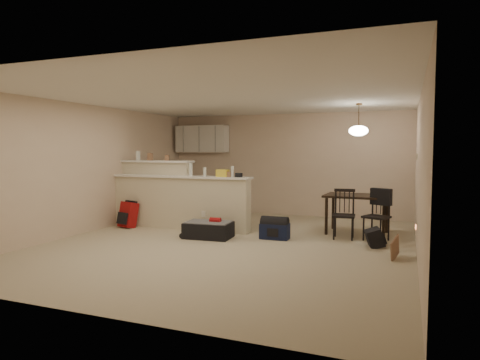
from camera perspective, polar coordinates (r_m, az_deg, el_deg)
The scene contains 23 objects.
room at distance 7.35m, azimuth -1.27°, elevation 1.18°, with size 7.00×7.02×2.50m.
breakfast_bar at distance 9.07m, azimuth -9.14°, elevation -2.40°, with size 3.08×0.58×1.39m.
upper_cabinets at distance 11.28m, azimuth -5.08°, elevation 5.47°, with size 1.40×0.34×0.70m, color white.
kitchen_counter at distance 11.13m, azimuth -4.41°, elevation -1.98°, with size 1.80×0.60×0.90m, color white.
thermostat at distance 8.32m, azimuth 22.51°, elevation 2.93°, with size 0.02×0.12×0.12m, color beige.
jar at distance 9.62m, azimuth -13.44°, elevation 3.18°, with size 0.10×0.10×0.20m, color silver.
cereal_box at distance 9.45m, azimuth -11.90°, elevation 3.07°, with size 0.10×0.07×0.16m, color #90674A.
small_box at distance 9.22m, azimuth -9.70°, elevation 2.95°, with size 0.08×0.06×0.12m, color #90674A.
bottle_a at distance 8.70m, azimuth -6.59°, elevation 1.40°, with size 0.07×0.07×0.26m, color silver.
bottle_b at distance 8.56m, azimuth -4.72°, elevation 1.10°, with size 0.06×0.06×0.18m, color silver.
bag_lump at distance 8.40m, azimuth -2.32°, elevation 0.92°, with size 0.22×0.18×0.14m, color #90674A.
pouch at distance 8.27m, azimuth -0.16°, elevation 0.66°, with size 0.12×0.10×0.08m, color #90674A.
extra_item_x at distance 8.34m, azimuth -1.48°, elevation 0.77°, with size 0.10×0.10×0.10m, color #90674A.
extra_item_y at distance 8.31m, azimuth -1.02°, elevation 1.14°, with size 0.06×0.06×0.21m, color silver.
dining_table at distance 8.53m, azimuth 15.35°, elevation -2.54°, with size 1.23×0.84×0.75m.
pendant_lamp at distance 8.48m, azimuth 15.52°, elevation 6.41°, with size 0.36×0.36×0.62m.
dining_chair_near at distance 8.00m, azimuth 13.67°, elevation -4.46°, with size 0.39×0.38×0.90m, color black, non-canonical shape.
dining_chair_far at distance 8.00m, azimuth 17.72°, elevation -4.52°, with size 0.40×0.38×0.91m, color black, non-canonical shape.
suitcase at distance 7.94m, azimuth -4.23°, elevation -6.68°, with size 0.84×0.55×0.28m, color black.
red_backpack at distance 9.25m, azimuth -14.68°, elevation -4.51°, with size 0.35×0.22×0.52m, color #9E1113.
navy_duffel at distance 7.85m, azimuth 4.65°, elevation -6.82°, with size 0.52×0.28×0.28m, color #111936.
black_daypack at distance 7.54m, azimuth 17.49°, elevation -7.38°, with size 0.34×0.24×0.30m, color black.
cardboard_sheet at distance 6.82m, azimuth 19.95°, elevation -8.59°, with size 0.41×0.02×0.31m, color #90674A.
Camera 1 is at (2.84, -6.77, 1.62)m, focal length 32.00 mm.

